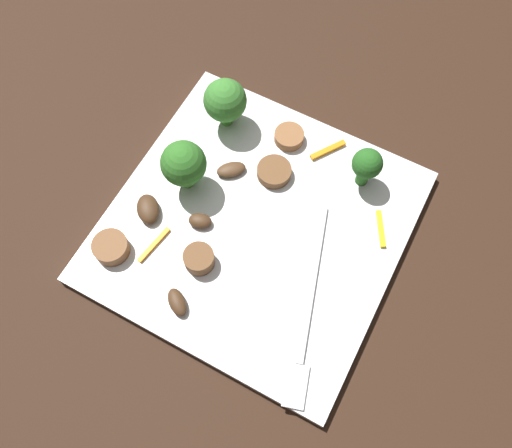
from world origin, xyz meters
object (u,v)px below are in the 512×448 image
object	(u,v)px
mushroom_1	(148,209)
pepper_strip_2	(381,229)
sausage_slice_0	(274,172)
fork	(307,316)
mushroom_0	(200,221)
broccoli_floret_2	(367,165)
sausage_slice_3	(111,247)
plate	(256,226)
mushroom_2	(177,302)
sausage_slice_2	(199,259)
pepper_strip_1	(154,245)
pepper_strip_3	(328,150)
sausage_slice_1	(289,137)
mushroom_3	(231,170)
broccoli_floret_0	(184,164)
broccoli_floret_1	(225,101)

from	to	relation	value
mushroom_1	pepper_strip_2	xyz separation A→B (m)	(-0.08, 0.20, -0.00)
mushroom_1	sausage_slice_0	bearing A→B (deg)	136.96
fork	mushroom_0	world-z (taller)	mushroom_0
fork	broccoli_floret_2	size ratio (longest dim) A/B	3.82
sausage_slice_3	pepper_strip_2	xyz separation A→B (m)	(-0.13, 0.20, -0.01)
plate	mushroom_2	world-z (taller)	mushroom_2
broccoli_floret_2	mushroom_0	bearing A→B (deg)	-45.52
sausage_slice_2	pepper_strip_2	xyz separation A→B (m)	(-0.10, 0.13, -0.01)
mushroom_1	pepper_strip_1	xyz separation A→B (m)	(0.03, 0.02, -0.00)
broccoli_floret_2	sausage_slice_2	world-z (taller)	broccoli_floret_2
fork	sausage_slice_3	distance (m)	0.18
sausage_slice_0	mushroom_0	world-z (taller)	same
plate	sausage_slice_3	distance (m)	0.13
pepper_strip_3	sausage_slice_1	bearing A→B (deg)	-81.58
broccoli_floret_2	mushroom_3	size ratio (longest dim) A/B	1.64
plate	broccoli_floret_2	world-z (taller)	broccoli_floret_2
fork	broccoli_floret_0	distance (m)	0.17
sausage_slice_2	pepper_strip_3	bearing A→B (deg)	161.80
sausage_slice_2	sausage_slice_3	xyz separation A→B (m)	(0.03, -0.07, -0.00)
sausage_slice_3	mushroom_2	bearing A→B (deg)	79.37
pepper_strip_1	pepper_strip_3	distance (m)	0.19
plate	fork	xyz separation A→B (m)	(0.06, 0.08, 0.01)
broccoli_floret_2	pepper_strip_2	size ratio (longest dim) A/B	1.29
pepper_strip_3	pepper_strip_2	bearing A→B (deg)	55.84
sausage_slice_3	pepper_strip_3	distance (m)	0.22
mushroom_2	mushroom_1	bearing A→B (deg)	-131.89
broccoli_floret_2	pepper_strip_3	xyz separation A→B (m)	(-0.01, -0.04, -0.03)
fork	sausage_slice_2	distance (m)	0.11
fork	sausage_slice_2	world-z (taller)	sausage_slice_2
sausage_slice_3	pepper_strip_3	world-z (taller)	sausage_slice_3
sausage_slice_1	pepper_strip_3	distance (m)	0.04
mushroom_1	mushroom_2	size ratio (longest dim) A/B	1.15
mushroom_1	plate	bearing A→B (deg)	111.06
sausage_slice_1	pepper_strip_1	bearing A→B (deg)	-19.76
sausage_slice_2	pepper_strip_2	world-z (taller)	sausage_slice_2
sausage_slice_1	pepper_strip_3	world-z (taller)	sausage_slice_1
fork	mushroom_1	bearing A→B (deg)	-113.61
sausage_slice_3	pepper_strip_3	bearing A→B (deg)	145.64
broccoli_floret_0	mushroom_2	distance (m)	0.12
mushroom_0	pepper_strip_2	bearing A→B (deg)	115.86
pepper_strip_3	mushroom_1	bearing A→B (deg)	-40.73
broccoli_floret_0	sausage_slice_2	world-z (taller)	broccoli_floret_0
broccoli_floret_1	mushroom_2	world-z (taller)	broccoli_floret_1
sausage_slice_1	mushroom_3	size ratio (longest dim) A/B	1.03
fork	sausage_slice_3	xyz separation A→B (m)	(0.03, -0.18, 0.01)
fork	pepper_strip_1	xyz separation A→B (m)	(0.01, -0.15, -0.00)
sausage_slice_3	pepper_strip_3	size ratio (longest dim) A/B	0.85
plate	fork	bearing A→B (deg)	54.78
mushroom_0	mushroom_3	size ratio (longest dim) A/B	0.76
plate	broccoli_floret_0	bearing A→B (deg)	-95.14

